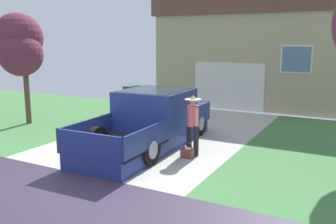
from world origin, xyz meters
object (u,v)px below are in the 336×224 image
pickup_truck (154,120)px  front_yard_tree (18,45)px  person_with_hat (193,121)px  handbag (187,153)px  house_with_garage (263,49)px  wheeled_trash_bin (133,97)px

pickup_truck → front_yard_tree: bearing=177.0°
pickup_truck → front_yard_tree: (-5.66, 0.13, 2.15)m
person_with_hat → handbag: size_ratio=3.70×
house_with_garage → wheeled_trash_bin: bearing=-132.2°
house_with_garage → wheeled_trash_bin: (-4.47, -4.92, -2.02)m
handbag → person_with_hat: bearing=90.8°
pickup_truck → house_with_garage: bearing=83.5°
handbag → house_with_garage: 10.41m
pickup_truck → person_with_hat: 1.50m
pickup_truck → person_with_hat: size_ratio=3.30×
house_with_garage → front_yard_tree: (-6.46, -9.22, 0.27)m
person_with_hat → front_yard_tree: size_ratio=0.40×
handbag → house_with_garage: house_with_garage is taller
front_yard_tree → handbag: bearing=-7.0°
pickup_truck → wheeled_trash_bin: (-3.67, 4.43, -0.14)m
pickup_truck → handbag: 1.71m
pickup_truck → handbag: bearing=-29.0°
person_with_hat → handbag: (0.00, -0.33, -0.78)m
person_with_hat → wheeled_trash_bin: person_with_hat is taller
front_yard_tree → pickup_truck: bearing=-1.4°
wheeled_trash_bin → pickup_truck: bearing=-50.4°
front_yard_tree → wheeled_trash_bin: (1.99, 4.29, -2.30)m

